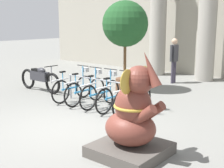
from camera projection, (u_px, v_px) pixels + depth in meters
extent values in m
plane|color=slate|center=(68.00, 127.00, 7.22)|extent=(60.00, 60.00, 0.00)
cube|color=#A39E8E|center=(218.00, 7.00, 13.12)|extent=(20.00, 0.20, 6.00)
cylinder|color=gray|center=(158.00, 19.00, 13.89)|extent=(0.74, 0.74, 5.00)
cylinder|color=gray|center=(207.00, 19.00, 12.46)|extent=(0.74, 0.74, 5.00)
cylinder|color=gray|center=(71.00, 87.00, 9.86)|extent=(0.05, 0.05, 0.75)
cylinder|color=gray|center=(144.00, 101.00, 8.12)|extent=(0.05, 0.05, 0.75)
cylinder|color=gray|center=(104.00, 80.00, 8.92)|extent=(2.89, 0.04, 0.04)
torus|color=black|center=(84.00, 87.00, 9.97)|extent=(0.05, 0.71, 0.71)
torus|color=black|center=(61.00, 92.00, 9.23)|extent=(0.05, 0.71, 0.71)
cube|color=#338CC6|center=(73.00, 88.00, 9.59)|extent=(0.04, 0.89, 0.04)
cube|color=#BCBCBC|center=(60.00, 80.00, 9.15)|extent=(0.06, 0.60, 0.03)
cylinder|color=#338CC6|center=(63.00, 82.00, 9.25)|extent=(0.03, 0.03, 0.57)
cube|color=black|center=(63.00, 72.00, 9.19)|extent=(0.08, 0.18, 0.04)
cylinder|color=#338CC6|center=(83.00, 76.00, 9.88)|extent=(0.03, 0.03, 0.68)
cylinder|color=black|center=(83.00, 66.00, 9.81)|extent=(0.48, 0.03, 0.03)
cube|color=#BCBCBC|center=(85.00, 70.00, 9.91)|extent=(0.20, 0.16, 0.14)
torus|color=black|center=(97.00, 89.00, 9.59)|extent=(0.05, 0.71, 0.71)
torus|color=black|center=(73.00, 95.00, 8.85)|extent=(0.05, 0.71, 0.71)
cube|color=#338CC6|center=(85.00, 90.00, 9.21)|extent=(0.04, 0.89, 0.04)
cube|color=#BCBCBC|center=(73.00, 82.00, 8.77)|extent=(0.06, 0.60, 0.03)
cylinder|color=#338CC6|center=(75.00, 85.00, 8.87)|extent=(0.03, 0.03, 0.57)
cube|color=black|center=(75.00, 74.00, 8.80)|extent=(0.08, 0.18, 0.04)
cylinder|color=#338CC6|center=(96.00, 79.00, 9.49)|extent=(0.03, 0.03, 0.68)
cylinder|color=black|center=(95.00, 67.00, 9.43)|extent=(0.48, 0.03, 0.03)
cube|color=#BCBCBC|center=(98.00, 72.00, 9.53)|extent=(0.20, 0.16, 0.14)
torus|color=black|center=(111.00, 92.00, 9.25)|extent=(0.05, 0.71, 0.71)
torus|color=black|center=(88.00, 98.00, 8.51)|extent=(0.05, 0.71, 0.71)
cube|color=#338CC6|center=(100.00, 93.00, 8.87)|extent=(0.04, 0.89, 0.04)
cube|color=#BCBCBC|center=(88.00, 85.00, 8.43)|extent=(0.06, 0.60, 0.03)
cylinder|color=#338CC6|center=(91.00, 87.00, 8.53)|extent=(0.03, 0.03, 0.57)
cube|color=black|center=(91.00, 76.00, 8.47)|extent=(0.08, 0.18, 0.04)
cylinder|color=#338CC6|center=(111.00, 81.00, 9.16)|extent=(0.03, 0.03, 0.68)
cylinder|color=black|center=(111.00, 69.00, 9.09)|extent=(0.48, 0.03, 0.03)
cube|color=#BCBCBC|center=(113.00, 73.00, 9.19)|extent=(0.20, 0.16, 0.14)
torus|color=black|center=(127.00, 95.00, 8.90)|extent=(0.05, 0.71, 0.71)
torus|color=black|center=(104.00, 101.00, 8.15)|extent=(0.05, 0.71, 0.71)
cube|color=#338CC6|center=(116.00, 96.00, 8.52)|extent=(0.04, 0.89, 0.04)
cube|color=#BCBCBC|center=(104.00, 87.00, 8.08)|extent=(0.06, 0.60, 0.03)
cylinder|color=#338CC6|center=(107.00, 90.00, 8.17)|extent=(0.03, 0.03, 0.57)
cube|color=black|center=(107.00, 79.00, 8.11)|extent=(0.08, 0.18, 0.04)
cylinder|color=#338CC6|center=(126.00, 83.00, 8.80)|extent=(0.03, 0.03, 0.68)
cylinder|color=black|center=(126.00, 71.00, 8.74)|extent=(0.48, 0.03, 0.03)
cube|color=#BCBCBC|center=(128.00, 76.00, 8.84)|extent=(0.20, 0.16, 0.14)
torus|color=black|center=(143.00, 98.00, 8.53)|extent=(0.05, 0.71, 0.71)
torus|color=black|center=(121.00, 105.00, 7.79)|extent=(0.05, 0.71, 0.71)
cube|color=#338CC6|center=(133.00, 99.00, 8.15)|extent=(0.04, 0.89, 0.04)
cube|color=#BCBCBC|center=(121.00, 91.00, 7.71)|extent=(0.06, 0.60, 0.03)
cylinder|color=#338CC6|center=(124.00, 93.00, 7.81)|extent=(0.03, 0.03, 0.57)
cube|color=black|center=(124.00, 81.00, 7.74)|extent=(0.08, 0.18, 0.04)
cylinder|color=#338CC6|center=(143.00, 86.00, 8.43)|extent=(0.03, 0.03, 0.68)
cylinder|color=black|center=(143.00, 73.00, 8.37)|extent=(0.48, 0.03, 0.03)
cube|color=#BCBCBC|center=(145.00, 78.00, 8.47)|extent=(0.20, 0.16, 0.14)
cube|color=#4C4742|center=(130.00, 150.00, 5.71)|extent=(1.24, 1.24, 0.21)
ellipsoid|color=brown|center=(130.00, 128.00, 5.63)|extent=(0.96, 0.85, 0.62)
ellipsoid|color=brown|center=(133.00, 106.00, 5.51)|extent=(0.68, 0.62, 0.79)
sphere|color=brown|center=(139.00, 80.00, 5.34)|extent=(0.51, 0.51, 0.51)
ellipsoid|color=#B79333|center=(144.00, 78.00, 5.58)|extent=(0.08, 0.36, 0.43)
ellipsoid|color=#B79333|center=(127.00, 82.00, 5.19)|extent=(0.08, 0.36, 0.43)
cone|color=brown|center=(150.00, 69.00, 5.16)|extent=(0.43, 0.18, 0.64)
cylinder|color=brown|center=(152.00, 112.00, 5.44)|extent=(0.50, 0.17, 0.45)
cylinder|color=brown|center=(143.00, 116.00, 5.23)|extent=(0.50, 0.17, 0.45)
torus|color=#B79333|center=(133.00, 106.00, 5.51)|extent=(0.70, 0.70, 0.05)
torus|color=black|center=(53.00, 83.00, 10.45)|extent=(0.72, 0.09, 0.72)
torus|color=black|center=(28.00, 79.00, 11.31)|extent=(0.72, 0.09, 0.72)
cube|color=#2D2D33|center=(40.00, 76.00, 10.85)|extent=(0.83, 0.22, 0.32)
ellipsoid|color=#2D2D33|center=(41.00, 71.00, 10.74)|extent=(0.40, 0.20, 0.20)
cube|color=black|center=(36.00, 70.00, 10.92)|extent=(0.36, 0.18, 0.08)
cylinder|color=#99999E|center=(51.00, 75.00, 10.43)|extent=(0.04, 0.04, 0.56)
cylinder|color=black|center=(51.00, 66.00, 10.37)|extent=(0.03, 0.55, 0.03)
cylinder|color=#383342|center=(174.00, 72.00, 12.38)|extent=(0.11, 0.11, 0.86)
cylinder|color=#383342|center=(172.00, 73.00, 12.25)|extent=(0.11, 0.11, 0.86)
cube|color=#333338|center=(174.00, 53.00, 12.16)|extent=(0.20, 0.32, 0.65)
sphere|color=tan|center=(175.00, 41.00, 12.07)|extent=(0.23, 0.23, 0.23)
cylinder|color=#333338|center=(177.00, 52.00, 12.31)|extent=(0.07, 0.07, 0.58)
cylinder|color=#333338|center=(172.00, 53.00, 12.00)|extent=(0.07, 0.07, 0.58)
cylinder|color=brown|center=(125.00, 84.00, 11.07)|extent=(0.65, 0.65, 0.43)
cylinder|color=brown|center=(125.00, 61.00, 10.90)|extent=(0.10, 0.10, 1.27)
sphere|color=#1E4C23|center=(125.00, 24.00, 10.65)|extent=(1.58, 1.58, 1.58)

